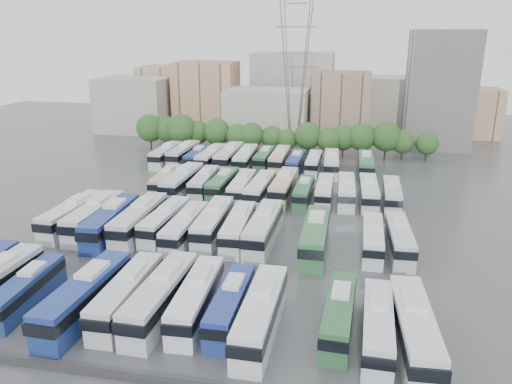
% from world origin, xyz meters
% --- Properties ---
extents(ground, '(220.00, 220.00, 0.00)m').
position_xyz_m(ground, '(0.00, 0.00, 0.00)').
color(ground, '#424447').
rests_on(ground, ground).
extents(parapet, '(56.00, 0.50, 0.50)m').
position_xyz_m(parapet, '(0.00, -33.00, 0.25)').
color(parapet, '#2D2D30').
rests_on(parapet, ground).
extents(tree_line, '(65.52, 7.67, 8.29)m').
position_xyz_m(tree_line, '(-2.51, 42.10, 4.37)').
color(tree_line, black).
rests_on(tree_line, ground).
extents(city_buildings, '(102.00, 35.00, 20.00)m').
position_xyz_m(city_buildings, '(-7.46, 71.86, 7.87)').
color(city_buildings, '#9E998E').
rests_on(city_buildings, ground).
extents(apartment_tower, '(14.00, 14.00, 26.00)m').
position_xyz_m(apartment_tower, '(34.00, 58.00, 13.00)').
color(apartment_tower, silver).
rests_on(apartment_tower, ground).
extents(electricity_pylon, '(9.00, 6.91, 33.83)m').
position_xyz_m(electricity_pylon, '(2.00, 50.00, 18.66)').
color(electricity_pylon, slate).
rests_on(electricity_pylon, ground).
extents(bus_r0_s2, '(2.93, 11.15, 3.47)m').
position_xyz_m(bus_r0_s2, '(-15.00, -24.56, 1.70)').
color(bus_r0_s2, navy).
rests_on(bus_r0_s2, ground).
extents(bus_r0_s4, '(3.44, 13.55, 4.22)m').
position_xyz_m(bus_r0_s4, '(-8.38, -25.24, 2.07)').
color(bus_r0_s4, navy).
rests_on(bus_r0_s4, ground).
extents(bus_r0_s5, '(2.85, 12.50, 3.91)m').
position_xyz_m(bus_r0_s5, '(-4.81, -23.88, 1.92)').
color(bus_r0_s5, silver).
rests_on(bus_r0_s5, ground).
extents(bus_r0_s6, '(3.25, 13.25, 4.14)m').
position_xyz_m(bus_r0_s6, '(-1.47, -23.77, 2.03)').
color(bus_r0_s6, silver).
rests_on(bus_r0_s6, ground).
extents(bus_r0_s7, '(3.13, 12.32, 3.84)m').
position_xyz_m(bus_r0_s7, '(1.83, -23.27, 1.88)').
color(bus_r0_s7, white).
rests_on(bus_r0_s7, ground).
extents(bus_r0_s8, '(2.48, 11.32, 3.55)m').
position_xyz_m(bus_r0_s8, '(5.15, -23.50, 1.74)').
color(bus_r0_s8, navy).
rests_on(bus_r0_s8, ground).
extents(bus_r0_s9, '(3.00, 13.04, 4.08)m').
position_xyz_m(bus_r0_s9, '(8.24, -24.97, 2.00)').
color(bus_r0_s9, silver).
rests_on(bus_r0_s9, ground).
extents(bus_r0_s11, '(2.99, 11.37, 3.53)m').
position_xyz_m(bus_r0_s11, '(14.98, -23.21, 1.73)').
color(bus_r0_s11, '#2A6336').
rests_on(bus_r0_s11, ground).
extents(bus_r0_s12, '(2.86, 11.73, 3.66)m').
position_xyz_m(bus_r0_s12, '(18.27, -24.60, 1.80)').
color(bus_r0_s12, silver).
rests_on(bus_r0_s12, ground).
extents(bus_r0_s13, '(3.54, 13.30, 4.13)m').
position_xyz_m(bus_r0_s13, '(21.21, -24.90, 2.03)').
color(bus_r0_s13, silver).
rests_on(bus_r0_s13, ground).
extents(bus_r1_s0, '(3.41, 12.96, 4.03)m').
position_xyz_m(bus_r1_s0, '(-21.28, -5.46, 1.98)').
color(bus_r1_s0, silver).
rests_on(bus_r1_s0, ground).
extents(bus_r1_s1, '(3.05, 13.27, 4.15)m').
position_xyz_m(bus_r1_s1, '(-18.02, -5.57, 2.04)').
color(bus_r1_s1, silver).
rests_on(bus_r1_s1, ground).
extents(bus_r1_s2, '(3.58, 13.55, 4.21)m').
position_xyz_m(bus_r1_s2, '(-14.95, -6.93, 2.07)').
color(bus_r1_s2, navy).
rests_on(bus_r1_s2, ground).
extents(bus_r1_s3, '(3.05, 13.61, 4.26)m').
position_xyz_m(bus_r1_s3, '(-11.55, -5.73, 2.09)').
color(bus_r1_s3, silver).
rests_on(bus_r1_s3, ground).
extents(bus_r1_s4, '(3.24, 12.31, 3.83)m').
position_xyz_m(bus_r1_s4, '(-8.26, -4.96, 1.88)').
color(bus_r1_s4, white).
rests_on(bus_r1_s4, ground).
extents(bus_r1_s5, '(2.76, 12.39, 3.88)m').
position_xyz_m(bus_r1_s5, '(-4.90, -6.81, 1.91)').
color(bus_r1_s5, silver).
rests_on(bus_r1_s5, ground).
extents(bus_r1_s6, '(3.17, 13.00, 4.06)m').
position_xyz_m(bus_r1_s6, '(-1.82, -4.67, 1.99)').
color(bus_r1_s6, silver).
rests_on(bus_r1_s6, ground).
extents(bus_r1_s7, '(3.16, 12.39, 3.86)m').
position_xyz_m(bus_r1_s7, '(1.68, -5.40, 1.89)').
color(bus_r1_s7, white).
rests_on(bus_r1_s7, ground).
extents(bus_r1_s8, '(3.17, 13.38, 4.18)m').
position_xyz_m(bus_r1_s8, '(4.96, -5.37, 2.05)').
color(bus_r1_s8, silver).
rests_on(bus_r1_s8, ground).
extents(bus_r1_s10, '(2.93, 13.30, 4.17)m').
position_xyz_m(bus_r1_s10, '(11.52, -6.60, 2.05)').
color(bus_r1_s10, '#317240').
rests_on(bus_r1_s10, ground).
extents(bus_r1_s12, '(2.58, 11.26, 3.52)m').
position_xyz_m(bus_r1_s12, '(18.35, -5.35, 1.73)').
color(bus_r1_s12, silver).
rests_on(bus_r1_s12, ground).
extents(bus_r1_s13, '(3.07, 11.91, 3.71)m').
position_xyz_m(bus_r1_s13, '(21.48, -5.00, 1.82)').
color(bus_r1_s13, silver).
rests_on(bus_r1_s13, ground).
extents(bus_r2_s2, '(3.08, 11.55, 3.59)m').
position_xyz_m(bus_r2_s2, '(-15.05, 13.20, 1.76)').
color(bus_r2_s2, '#C1B284').
rests_on(bus_r2_s2, ground).
extents(bus_r2_s3, '(3.29, 13.65, 4.26)m').
position_xyz_m(bus_r2_s3, '(-11.69, 11.77, 2.09)').
color(bus_r2_s3, silver).
rests_on(bus_r2_s3, ground).
extents(bus_r2_s4, '(3.06, 12.03, 3.75)m').
position_xyz_m(bus_r2_s4, '(-8.33, 12.88, 1.84)').
color(bus_r2_s4, silver).
rests_on(bus_r2_s4, ground).
extents(bus_r2_s5, '(2.98, 11.89, 3.70)m').
position_xyz_m(bus_r2_s5, '(-5.11, 12.68, 1.82)').
color(bus_r2_s5, '#30723E').
rests_on(bus_r2_s5, ground).
extents(bus_r2_s6, '(2.82, 12.03, 3.76)m').
position_xyz_m(bus_r2_s6, '(-1.64, 11.54, 1.85)').
color(bus_r2_s6, silver).
rests_on(bus_r2_s6, ground).
extents(bus_r2_s7, '(3.23, 12.47, 3.88)m').
position_xyz_m(bus_r2_s7, '(1.46, 10.95, 1.90)').
color(bus_r2_s7, silver).
rests_on(bus_r2_s7, ground).
extents(bus_r2_s8, '(3.29, 13.09, 4.08)m').
position_xyz_m(bus_r2_s8, '(4.98, 12.72, 2.00)').
color(bus_r2_s8, beige).
rests_on(bus_r2_s8, ground).
extents(bus_r2_s9, '(2.55, 10.89, 3.40)m').
position_xyz_m(bus_r2_s9, '(8.26, 11.56, 1.67)').
color(bus_r2_s9, '#2A623E').
rests_on(bus_r2_s9, ground).
extents(bus_r2_s10, '(2.57, 11.36, 3.56)m').
position_xyz_m(bus_r2_s10, '(11.44, 12.39, 1.75)').
color(bus_r2_s10, silver).
rests_on(bus_r2_s10, ground).
extents(bus_r2_s11, '(2.95, 12.02, 3.75)m').
position_xyz_m(bus_r2_s11, '(14.79, 12.89, 1.84)').
color(bus_r2_s11, silver).
rests_on(bus_r2_s11, ground).
extents(bus_r2_s12, '(2.99, 12.28, 3.83)m').
position_xyz_m(bus_r2_s12, '(18.22, 12.52, 1.88)').
color(bus_r2_s12, silver).
rests_on(bus_r2_s12, ground).
extents(bus_r2_s13, '(2.74, 11.72, 3.67)m').
position_xyz_m(bus_r2_s13, '(21.69, 12.50, 1.80)').
color(bus_r2_s13, silver).
rests_on(bus_r2_s13, ground).
extents(bus_r3_s0, '(2.91, 12.50, 3.91)m').
position_xyz_m(bus_r3_s0, '(-21.43, 30.01, 1.92)').
color(bus_r3_s0, silver).
rests_on(bus_r3_s0, ground).
extents(bus_r3_s1, '(3.30, 12.91, 4.02)m').
position_xyz_m(bus_r3_s1, '(-18.06, 30.95, 1.97)').
color(bus_r3_s1, silver).
rests_on(bus_r3_s1, ground).
extents(bus_r3_s2, '(2.58, 11.40, 3.57)m').
position_xyz_m(bus_r3_s2, '(-14.81, 29.77, 1.75)').
color(bus_r3_s2, navy).
rests_on(bus_r3_s2, ground).
extents(bus_r3_s3, '(3.28, 12.83, 3.99)m').
position_xyz_m(bus_r3_s3, '(-11.72, 29.04, 1.96)').
color(bus_r3_s3, silver).
rests_on(bus_r3_s3, ground).
extents(bus_r3_s4, '(3.16, 13.68, 4.28)m').
position_xyz_m(bus_r3_s4, '(-8.30, 29.93, 2.10)').
color(bus_r3_s4, silver).
rests_on(bus_r3_s4, ground).
extents(bus_r3_s5, '(3.18, 13.10, 4.09)m').
position_xyz_m(bus_r3_s5, '(-4.88, 29.36, 2.01)').
color(bus_r3_s5, silver).
rests_on(bus_r3_s5, ground).
extents(bus_r3_s6, '(2.76, 11.68, 3.65)m').
position_xyz_m(bus_r3_s6, '(-1.50, 31.26, 1.79)').
color(bus_r3_s6, '#2C673C').
rests_on(bus_r3_s6, ground).
extents(bus_r3_s7, '(2.78, 12.52, 3.92)m').
position_xyz_m(bus_r3_s7, '(1.64, 30.54, 1.93)').
color(bus_r3_s7, beige).
rests_on(bus_r3_s7, ground).
extents(bus_r3_s8, '(2.85, 11.34, 3.53)m').
position_xyz_m(bus_r3_s8, '(4.95, 29.34, 1.73)').
color(bus_r3_s8, navy).
rests_on(bus_r3_s8, ground).
extents(bus_r3_s9, '(2.54, 11.06, 3.46)m').
position_xyz_m(bus_r3_s9, '(8.28, 29.89, 1.70)').
color(bus_r3_s9, silver).
rests_on(bus_r3_s9, ground).
extents(bus_r3_s10, '(3.31, 12.60, 3.92)m').
position_xyz_m(bus_r3_s10, '(11.64, 29.37, 1.92)').
color(bus_r3_s10, silver).
rests_on(bus_r3_s10, ground).
extents(bus_r3_s12, '(2.89, 12.58, 3.94)m').
position_xyz_m(bus_r3_s12, '(18.00, 29.35, 1.93)').
color(bus_r3_s12, '#307041').
rests_on(bus_r3_s12, ground).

